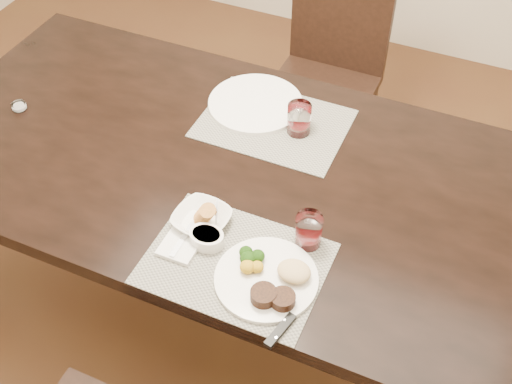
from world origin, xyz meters
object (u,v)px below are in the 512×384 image
at_px(chair_far, 329,67).
at_px(wine_glass_near, 309,232).
at_px(steak_knife, 285,321).
at_px(cracker_bowl, 202,219).
at_px(dinner_plate, 270,279).
at_px(far_plate, 255,103).

distance_m(chair_far, wine_glass_near, 1.20).
height_order(steak_knife, cracker_bowl, cracker_bowl).
bearing_deg(wine_glass_near, steak_knife, -81.66).
distance_m(steak_knife, wine_glass_near, 0.26).
relative_size(chair_far, dinner_plate, 3.41).
height_order(dinner_plate, cracker_bowl, cracker_bowl).
relative_size(steak_knife, far_plate, 0.80).
bearing_deg(chair_far, cracker_bowl, -88.76).
height_order(dinner_plate, wine_glass_near, wine_glass_near).
distance_m(dinner_plate, wine_glass_near, 0.17).
distance_m(dinner_plate, far_plate, 0.71).
bearing_deg(dinner_plate, steak_knife, -60.62).
bearing_deg(dinner_plate, chair_far, 91.65).
xyz_separation_m(chair_far, far_plate, (-0.05, -0.65, 0.26)).
distance_m(chair_far, cracker_bowl, 1.21).
relative_size(dinner_plate, steak_knife, 1.06).
xyz_separation_m(wine_glass_near, far_plate, (-0.36, 0.48, -0.04)).
xyz_separation_m(chair_far, dinner_plate, (0.27, -1.28, 0.27)).
xyz_separation_m(chair_far, steak_knife, (0.35, -1.38, 0.26)).
distance_m(chair_far, dinner_plate, 1.34).
xyz_separation_m(steak_knife, cracker_bowl, (-0.32, 0.20, 0.02)).
bearing_deg(cracker_bowl, far_plate, 98.15).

